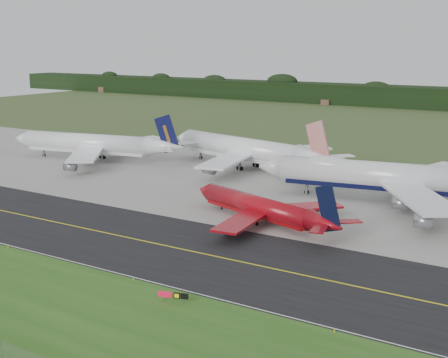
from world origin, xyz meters
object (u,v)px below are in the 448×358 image
jet_ba_747 (398,178)px  jet_navy_gold (96,144)px  jet_red_737 (263,208)px  taxiway_sign (173,295)px  jet_star_tail (247,150)px

jet_ba_747 → jet_navy_gold: jet_ba_747 is taller
jet_red_737 → taxiway_sign: (8.58, -42.79, -2.11)m
jet_ba_747 → taxiway_sign: jet_ba_747 is taller
jet_ba_747 → jet_star_tail: jet_ba_747 is taller
jet_red_737 → jet_ba_747: bearing=60.0°
jet_star_tail → taxiway_sign: (40.67, -91.29, -4.56)m
jet_red_737 → taxiway_sign: jet_red_737 is taller
jet_ba_747 → jet_red_737: (-18.42, -31.91, -2.87)m
jet_navy_gold → taxiway_sign: jet_navy_gold is taller
jet_red_737 → jet_star_tail: jet_star_tail is taller
jet_navy_gold → jet_red_737: bearing=-23.0°
jet_star_tail → taxiway_sign: size_ratio=14.40×
jet_star_tail → jet_red_737: bearing=-56.5°
jet_navy_gold → jet_star_tail: bearing=17.3°
jet_ba_747 → taxiway_sign: size_ratio=16.01×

